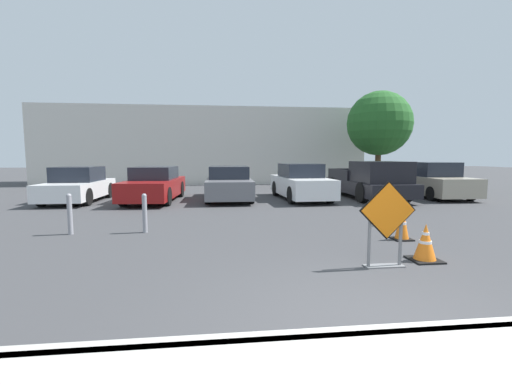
# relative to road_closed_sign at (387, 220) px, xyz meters

# --- Properties ---
(ground_plane) EXTENTS (96.00, 96.00, 0.00)m
(ground_plane) POSITION_rel_road_closed_sign_xyz_m (-1.01, 7.82, -0.80)
(ground_plane) COLOR #3D3D3F
(curb_lip) EXTENTS (30.53, 0.20, 0.14)m
(curb_lip) POSITION_rel_road_closed_sign_xyz_m (-1.01, -2.18, -0.73)
(curb_lip) COLOR #ADAAA3
(curb_lip) RESTS_ON ground_plane
(road_closed_sign) EXTENTS (0.96, 0.20, 1.43)m
(road_closed_sign) POSITION_rel_road_closed_sign_xyz_m (0.00, 0.00, 0.00)
(road_closed_sign) COLOR black
(road_closed_sign) RESTS_ON ground_plane
(traffic_cone_nearest) EXTENTS (0.50, 0.50, 0.66)m
(traffic_cone_nearest) POSITION_rel_road_closed_sign_xyz_m (0.87, 0.27, -0.48)
(traffic_cone_nearest) COLOR black
(traffic_cone_nearest) RESTS_ON ground_plane
(traffic_cone_second) EXTENTS (0.40, 0.40, 0.73)m
(traffic_cone_second) POSITION_rel_road_closed_sign_xyz_m (1.29, 1.76, -0.44)
(traffic_cone_second) COLOR black
(traffic_cone_second) RESTS_ON ground_plane
(traffic_cone_third) EXTENTS (0.49, 0.49, 0.74)m
(traffic_cone_third) POSITION_rel_road_closed_sign_xyz_m (1.80, 3.26, -0.44)
(traffic_cone_third) COLOR black
(traffic_cone_third) RESTS_ON ground_plane
(parked_car_nearest) EXTENTS (1.83, 4.11, 1.41)m
(parked_car_nearest) POSITION_rel_road_closed_sign_xyz_m (-8.33, 9.33, -0.15)
(parked_car_nearest) COLOR white
(parked_car_nearest) RESTS_ON ground_plane
(parked_car_second) EXTENTS (2.06, 4.71, 1.41)m
(parked_car_second) POSITION_rel_road_closed_sign_xyz_m (-5.28, 9.15, -0.13)
(parked_car_second) COLOR maroon
(parked_car_second) RESTS_ON ground_plane
(parked_car_third) EXTENTS (1.96, 4.51, 1.41)m
(parked_car_third) POSITION_rel_road_closed_sign_xyz_m (-2.23, 9.36, -0.14)
(parked_car_third) COLOR slate
(parked_car_third) RESTS_ON ground_plane
(parked_car_fourth) EXTENTS (1.93, 4.56, 1.52)m
(parked_car_fourth) POSITION_rel_road_closed_sign_xyz_m (0.82, 9.07, -0.09)
(parked_car_fourth) COLOR white
(parked_car_fourth) RESTS_ON ground_plane
(pickup_truck) EXTENTS (2.10, 5.35, 1.62)m
(pickup_truck) POSITION_rel_road_closed_sign_xyz_m (3.87, 8.88, -0.06)
(pickup_truck) COLOR black
(pickup_truck) RESTS_ON ground_plane
(parked_car_fifth) EXTENTS (2.01, 4.36, 1.57)m
(parked_car_fifth) POSITION_rel_road_closed_sign_xyz_m (6.92, 9.16, -0.09)
(parked_car_fifth) COLOR #A39984
(parked_car_fifth) RESTS_ON ground_plane
(bollard_nearest) EXTENTS (0.12, 0.12, 0.94)m
(bollard_nearest) POSITION_rel_road_closed_sign_xyz_m (-4.47, 3.13, -0.30)
(bollard_nearest) COLOR gray
(bollard_nearest) RESTS_ON ground_plane
(bollard_second) EXTENTS (0.12, 0.12, 0.97)m
(bollard_second) POSITION_rel_road_closed_sign_xyz_m (-6.17, 3.13, -0.29)
(bollard_second) COLOR gray
(bollard_second) RESTS_ON ground_plane
(building_facade_backdrop) EXTENTS (21.26, 5.00, 5.02)m
(building_facade_backdrop) POSITION_rel_road_closed_sign_xyz_m (-3.53, 19.38, 1.71)
(building_facade_backdrop) COLOR beige
(building_facade_backdrop) RESTS_ON ground_plane
(street_tree_behind_lot) EXTENTS (3.62, 3.62, 5.51)m
(street_tree_behind_lot) POSITION_rel_road_closed_sign_xyz_m (6.48, 13.62, 2.89)
(street_tree_behind_lot) COLOR #513823
(street_tree_behind_lot) RESTS_ON ground_plane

